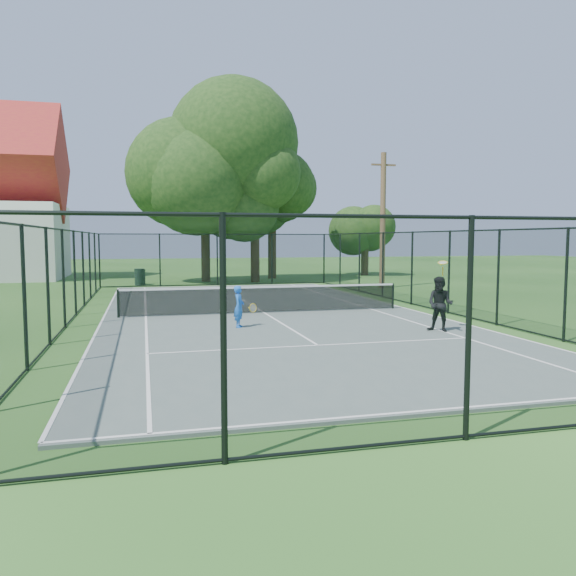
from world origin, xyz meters
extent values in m
plane|color=#224B1A|center=(0.00, 0.00, 0.00)|extent=(120.00, 120.00, 0.00)
cube|color=#52615B|center=(0.00, 0.00, 0.03)|extent=(11.00, 24.00, 0.06)
cylinder|color=black|center=(-5.00, 0.00, 0.53)|extent=(0.08, 0.08, 0.95)
cylinder|color=black|center=(5.00, 0.00, 0.53)|extent=(0.08, 0.08, 0.95)
cube|color=black|center=(0.00, 0.00, 0.53)|extent=(10.00, 0.03, 0.88)
cube|color=white|center=(0.00, 0.00, 0.98)|extent=(10.00, 0.05, 0.06)
cylinder|color=#332114|center=(-0.33, 16.24, 2.27)|extent=(0.56, 0.56, 4.55)
sphere|color=black|center=(-0.33, 16.24, 6.60)|extent=(8.21, 8.21, 8.21)
cylinder|color=#332114|center=(2.63, 15.04, 1.79)|extent=(0.56, 0.56, 3.57)
sphere|color=black|center=(2.63, 15.04, 5.18)|extent=(6.41, 6.41, 6.41)
cylinder|color=#332114|center=(4.39, 17.94, 1.70)|extent=(0.56, 0.56, 3.40)
sphere|color=black|center=(4.39, 17.94, 4.74)|extent=(5.39, 5.39, 5.39)
cylinder|color=#332114|center=(11.77, 19.39, 1.12)|extent=(0.56, 0.56, 2.25)
sphere|color=black|center=(11.77, 19.39, 3.23)|extent=(3.92, 3.92, 3.92)
cylinder|color=black|center=(-4.40, 14.24, 0.46)|extent=(0.54, 0.54, 0.92)
cylinder|color=black|center=(-4.40, 14.24, 0.94)|extent=(0.58, 0.58, 0.05)
cylinder|color=black|center=(-4.33, 14.71, 0.43)|extent=(0.54, 0.54, 0.85)
cylinder|color=black|center=(-4.33, 14.71, 0.87)|extent=(0.58, 0.58, 0.05)
cylinder|color=#4C3823|center=(8.54, 9.00, 3.67)|extent=(0.30, 0.30, 7.35)
cube|color=#4C3823|center=(8.54, 9.00, 6.69)|extent=(1.40, 0.10, 0.10)
imported|color=blue|center=(-1.41, -3.07, 0.68)|extent=(0.44, 0.53, 1.25)
torus|color=gold|center=(-0.96, -2.92, 0.61)|extent=(0.27, 0.18, 0.29)
cylinder|color=silver|center=(-0.96, -2.92, 0.61)|extent=(0.23, 0.15, 0.25)
imported|color=black|center=(4.00, -5.26, 0.84)|extent=(0.95, 0.96, 1.57)
torus|color=gold|center=(4.25, -4.91, 2.01)|extent=(0.30, 0.28, 0.14)
cylinder|color=silver|center=(4.25, -4.91, 2.01)|extent=(0.26, 0.24, 0.11)
sphere|color=#CCE526|center=(4.32, -4.70, 1.95)|extent=(0.07, 0.07, 0.07)
camera|label=1|loc=(-4.14, -19.50, 2.69)|focal=35.00mm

